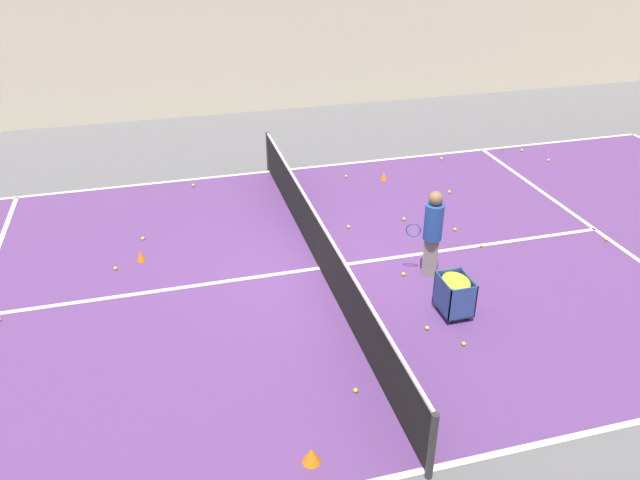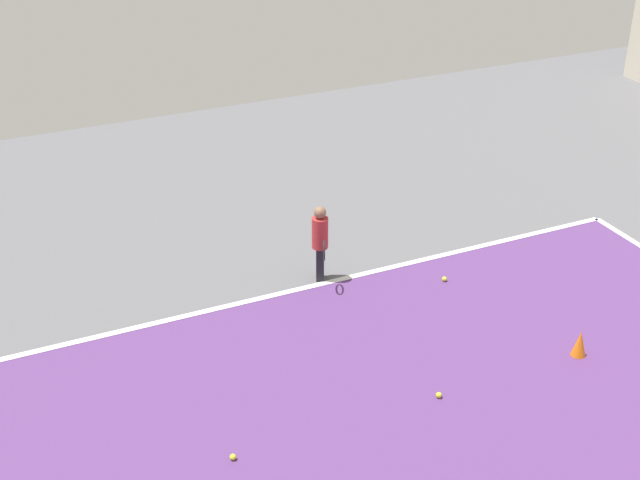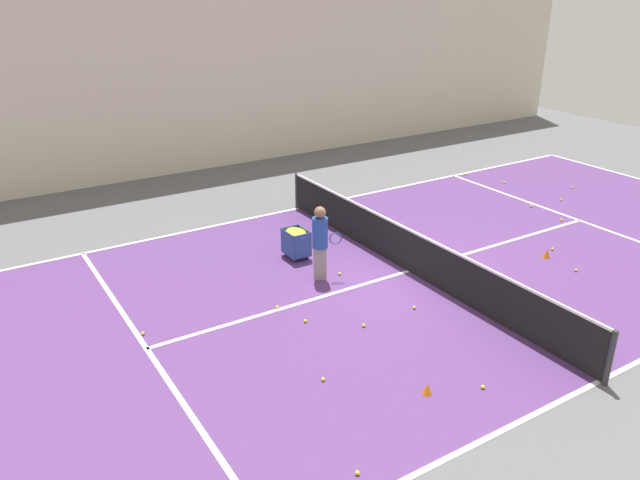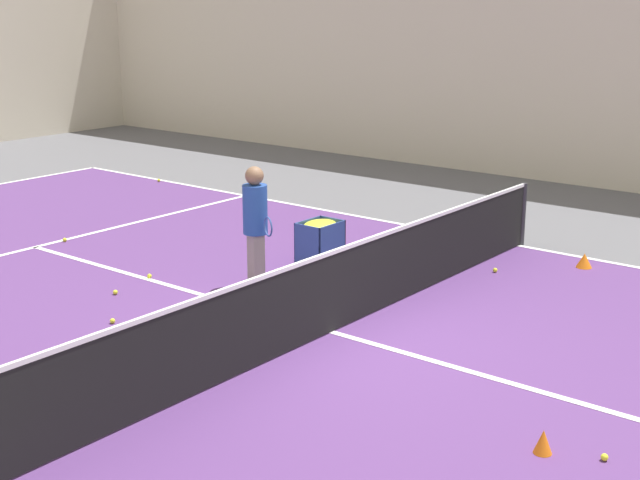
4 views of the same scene
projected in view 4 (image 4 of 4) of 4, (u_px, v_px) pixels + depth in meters
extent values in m
plane|color=#5B5B60|center=(331.00, 332.00, 11.05)|extent=(37.44, 37.44, 0.00)
cube|color=#563370|center=(331.00, 332.00, 11.04)|extent=(10.20, 22.70, 0.00)
cube|color=white|center=(518.00, 246.00, 14.89)|extent=(0.10, 22.70, 0.00)
cube|color=white|center=(35.00, 247.00, 14.80)|extent=(10.20, 0.10, 0.00)
cube|color=white|center=(331.00, 332.00, 11.04)|extent=(0.10, 12.48, 0.00)
cylinder|color=#2D2D33|center=(523.00, 214.00, 14.83)|extent=(0.10, 0.10, 1.05)
cube|color=black|center=(331.00, 293.00, 10.91)|extent=(10.30, 0.03, 0.98)
cube|color=white|center=(332.00, 253.00, 10.77)|extent=(10.30, 0.04, 0.05)
cube|color=gray|center=(256.00, 260.00, 12.70)|extent=(0.27, 0.33, 0.79)
cylinder|color=#234799|center=(255.00, 209.00, 12.50)|extent=(0.47, 0.47, 0.70)
sphere|color=#846047|center=(254.00, 176.00, 12.38)|extent=(0.26, 0.26, 0.26)
torus|color=#2D478C|center=(268.00, 227.00, 12.26)|extent=(0.15, 0.27, 0.28)
cube|color=#2D478C|center=(320.00, 260.00, 13.68)|extent=(0.64, 0.50, 0.02)
cube|color=#2D478C|center=(332.00, 244.00, 13.46)|extent=(0.64, 0.02, 0.61)
cube|color=#2D478C|center=(308.00, 239.00, 13.75)|extent=(0.64, 0.02, 0.61)
cube|color=#2D478C|center=(307.00, 245.00, 13.37)|extent=(0.02, 0.50, 0.61)
cube|color=#2D478C|center=(332.00, 237.00, 13.84)|extent=(0.02, 0.50, 0.61)
ellipsoid|color=yellow|center=(320.00, 225.00, 13.54)|extent=(0.60, 0.46, 0.16)
cylinder|color=black|center=(320.00, 269.00, 13.42)|extent=(0.05, 0.05, 0.11)
cylinder|color=black|center=(338.00, 263.00, 13.76)|extent=(0.05, 0.05, 0.11)
cylinder|color=black|center=(302.00, 265.00, 13.63)|extent=(0.05, 0.05, 0.11)
cylinder|color=black|center=(320.00, 259.00, 13.97)|extent=(0.05, 0.05, 0.11)
cone|color=orange|center=(584.00, 260.00, 13.66)|extent=(0.24, 0.24, 0.22)
cone|color=orange|center=(543.00, 442.00, 8.08)|extent=(0.17, 0.17, 0.23)
sphere|color=yellow|center=(278.00, 292.00, 12.44)|extent=(0.07, 0.07, 0.07)
sphere|color=yellow|center=(159.00, 180.00, 20.04)|extent=(0.07, 0.07, 0.07)
sphere|color=yellow|center=(113.00, 321.00, 11.32)|extent=(0.07, 0.07, 0.07)
sphere|color=yellow|center=(65.00, 240.00, 15.12)|extent=(0.07, 0.07, 0.07)
sphere|color=yellow|center=(186.00, 344.00, 10.56)|extent=(0.07, 0.07, 0.07)
sphere|color=yellow|center=(149.00, 276.00, 13.15)|extent=(0.07, 0.07, 0.07)
sphere|color=yellow|center=(364.00, 255.00, 14.22)|extent=(0.07, 0.07, 0.07)
sphere|color=yellow|center=(364.00, 267.00, 13.57)|extent=(0.07, 0.07, 0.07)
sphere|color=yellow|center=(605.00, 457.00, 7.97)|extent=(0.07, 0.07, 0.07)
sphere|color=yellow|center=(495.00, 270.00, 13.44)|extent=(0.07, 0.07, 0.07)
sphere|color=yellow|center=(115.00, 292.00, 12.43)|extent=(0.07, 0.07, 0.07)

